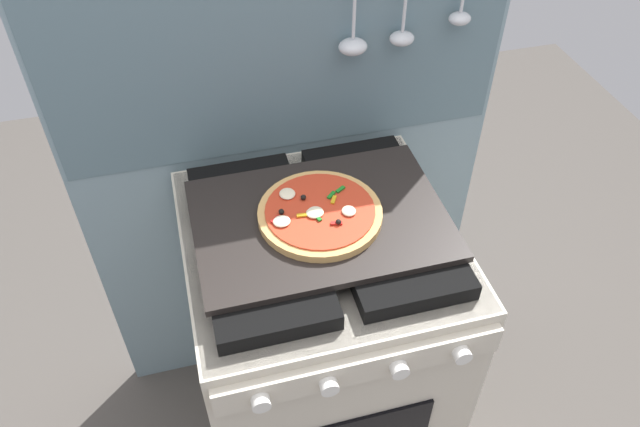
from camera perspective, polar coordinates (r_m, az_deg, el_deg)
The scene contains 5 objects.
ground_plane at distance 2.06m, azimuth 0.00°, elevation -18.89°, with size 4.00×4.00×0.00m, color #4C4742.
kitchen_backsplash at distance 1.65m, azimuth -2.92°, elevation 4.30°, with size 1.10×0.09×1.55m.
stove at distance 1.68m, azimuth 0.01°, elevation -11.86°, with size 0.60×0.64×0.90m.
baking_tray at distance 1.32m, azimuth 0.00°, elevation -0.56°, with size 0.54×0.38×0.02m, color black.
pizza_left at distance 1.31m, azimuth -0.22°, elevation -0.04°, with size 0.27×0.27×0.03m.
Camera 1 is at (-0.24, -0.91, 1.83)m, focal length 34.65 mm.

